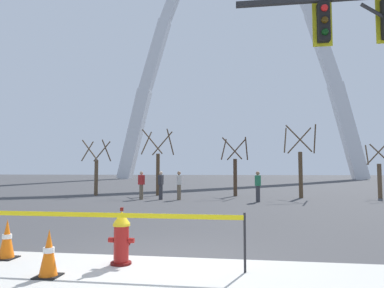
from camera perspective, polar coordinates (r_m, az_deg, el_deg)
name	(u,v)px	position (r m, az deg, el deg)	size (l,w,h in m)	color
ground_plane	(162,261)	(6.87, -4.78, -18.06)	(240.00, 240.00, 0.00)	#3D3D3F
fire_hydrant	(122,238)	(6.60, -11.17, -14.42)	(0.46, 0.48, 0.99)	#5E0F0D
caution_tape_barrier	(98,228)	(6.50, -14.81, -12.84)	(5.03, 0.06, 0.96)	#232326
traffic_cone_by_hydrant	(49,254)	(6.19, -21.87, -15.92)	(0.36, 0.36, 0.73)	black
traffic_cone_mid_sidewalk	(7,239)	(7.70, -27.41, -13.36)	(0.36, 0.36, 0.73)	black
monument_arch	(236,59)	(70.31, 7.02, 13.34)	(45.95, 2.42, 52.53)	silver
tree_far_left	(96,171)	(24.44, -15.01, -4.15)	(1.68, 1.69, 3.62)	brown
tree_left_mid	(158,166)	(23.68, -5.46, -3.54)	(1.98, 1.99, 4.30)	brown
tree_center_left	(235,170)	(23.12, 6.88, -4.15)	(1.73, 1.74, 3.73)	#473323
tree_center_right	(300,166)	(22.43, 16.88, -3.32)	(1.99, 2.00, 4.32)	brown
tree_right_mid	(379,174)	(23.84, 27.69, -4.28)	(1.49, 1.50, 3.20)	brown
pedestrian_walking_left	(141,185)	(20.50, -8.08, -6.48)	(0.39, 0.33, 1.59)	brown
pedestrian_standing_center	(179,185)	(20.04, -2.08, -6.57)	(0.31, 0.39, 1.59)	brown
pedestrian_walking_right	(161,185)	(20.31, -5.00, -6.53)	(0.25, 0.37, 1.59)	#38383D
pedestrian_near_trees	(258,186)	(19.05, 10.45, -6.63)	(0.31, 0.39, 1.59)	#38383D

